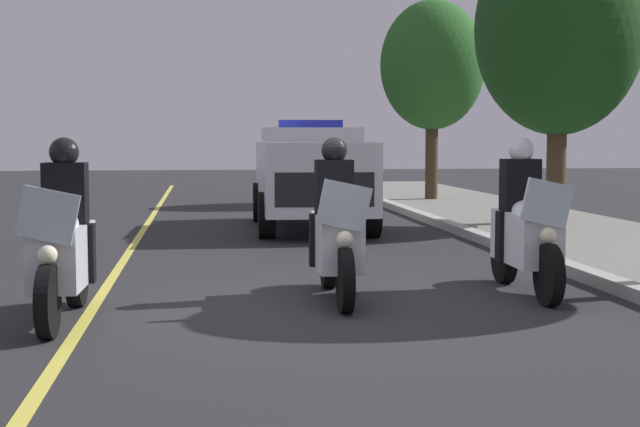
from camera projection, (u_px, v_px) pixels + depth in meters
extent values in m
plane|color=#28282B|center=(328.00, 307.00, 9.15)|extent=(80.00, 80.00, 0.00)
cube|color=#B7B5AD|center=(637.00, 293.00, 9.57)|extent=(48.00, 0.24, 0.15)
cube|color=#E0D14C|center=(90.00, 313.00, 8.85)|extent=(48.00, 0.12, 0.01)
cylinder|color=black|center=(48.00, 302.00, 7.69)|extent=(0.64, 0.14, 0.64)
cylinder|color=black|center=(77.00, 275.00, 9.18)|extent=(0.64, 0.16, 0.64)
cube|color=silver|center=(62.00, 256.00, 8.39)|extent=(1.21, 0.47, 0.56)
ellipsoid|color=silver|center=(61.00, 224.00, 8.32)|extent=(0.57, 0.33, 0.24)
cube|color=silver|center=(48.00, 215.00, 7.73)|extent=(0.08, 0.56, 0.53)
sphere|color=#F9F4CC|center=(48.00, 255.00, 7.70)|extent=(0.17, 0.17, 0.17)
sphere|color=red|center=(32.00, 222.00, 7.85)|extent=(0.09, 0.09, 0.09)
sphere|color=#1933F2|center=(70.00, 222.00, 7.88)|extent=(0.09, 0.09, 0.09)
cube|color=black|center=(65.00, 194.00, 8.57)|extent=(0.29, 0.41, 0.60)
cube|color=black|center=(87.00, 253.00, 8.58)|extent=(0.18, 0.14, 0.56)
cube|color=black|center=(44.00, 254.00, 8.54)|extent=(0.18, 0.14, 0.56)
sphere|color=black|center=(64.00, 152.00, 8.52)|extent=(0.28, 0.28, 0.28)
cylinder|color=black|center=(345.00, 280.00, 8.84)|extent=(0.64, 0.14, 0.64)
cylinder|color=black|center=(328.00, 260.00, 10.33)|extent=(0.64, 0.16, 0.64)
cube|color=white|center=(336.00, 242.00, 9.54)|extent=(1.21, 0.47, 0.56)
ellipsoid|color=white|center=(337.00, 214.00, 9.47)|extent=(0.57, 0.33, 0.24)
cube|color=silver|center=(344.00, 205.00, 8.88)|extent=(0.08, 0.56, 0.53)
sphere|color=#F9F4CC|center=(345.00, 239.00, 8.85)|extent=(0.17, 0.17, 0.17)
sphere|color=red|center=(327.00, 212.00, 9.00)|extent=(0.09, 0.09, 0.09)
sphere|color=#1933F2|center=(358.00, 211.00, 9.03)|extent=(0.09, 0.09, 0.09)
cube|color=black|center=(334.00, 188.00, 9.72)|extent=(0.29, 0.41, 0.60)
cube|color=black|center=(353.00, 240.00, 9.73)|extent=(0.18, 0.14, 0.56)
cube|color=black|center=(316.00, 240.00, 9.69)|extent=(0.18, 0.14, 0.56)
sphere|color=black|center=(334.00, 150.00, 9.67)|extent=(0.28, 0.28, 0.28)
cylinder|color=black|center=(549.00, 275.00, 9.19)|extent=(0.64, 0.14, 0.64)
cylinder|color=black|center=(504.00, 256.00, 10.67)|extent=(0.64, 0.16, 0.64)
cube|color=white|center=(526.00, 238.00, 9.89)|extent=(1.21, 0.47, 0.56)
ellipsoid|color=white|center=(528.00, 211.00, 9.81)|extent=(0.57, 0.33, 0.24)
cube|color=silver|center=(547.00, 203.00, 9.23)|extent=(0.08, 0.56, 0.53)
sphere|color=#F9F4CC|center=(548.00, 236.00, 9.19)|extent=(0.17, 0.17, 0.17)
sphere|color=red|center=(527.00, 209.00, 9.34)|extent=(0.09, 0.09, 0.09)
sphere|color=#1933F2|center=(557.00, 209.00, 9.38)|extent=(0.09, 0.09, 0.09)
cube|color=black|center=(520.00, 186.00, 10.07)|extent=(0.29, 0.41, 0.60)
cube|color=black|center=(538.00, 236.00, 10.07)|extent=(0.18, 0.14, 0.56)
cube|color=black|center=(503.00, 236.00, 10.03)|extent=(0.18, 0.14, 0.56)
sphere|color=silver|center=(521.00, 150.00, 10.01)|extent=(0.28, 0.28, 0.28)
cube|color=silver|center=(311.00, 175.00, 16.96)|extent=(4.95, 2.03, 1.24)
cube|color=silver|center=(309.00, 138.00, 17.20)|extent=(2.45, 1.81, 0.36)
cube|color=#2633D8|center=(310.00, 124.00, 16.98)|extent=(0.31, 1.21, 0.14)
cube|color=black|center=(324.00, 190.00, 14.60)|extent=(0.16, 1.62, 0.56)
cylinder|color=black|center=(371.00, 214.00, 15.57)|extent=(0.81, 0.30, 0.80)
cylinder|color=black|center=(267.00, 215.00, 15.39)|extent=(0.81, 0.30, 0.80)
cylinder|color=black|center=(347.00, 202.00, 18.64)|extent=(0.81, 0.30, 0.80)
cylinder|color=black|center=(260.00, 202.00, 18.46)|extent=(0.81, 0.30, 0.80)
cylinder|color=#42301E|center=(556.00, 160.00, 17.30)|extent=(0.37, 0.37, 2.40)
ellipsoid|color=#194216|center=(559.00, 29.00, 17.09)|extent=(3.19, 3.19, 4.02)
cylinder|color=#42301E|center=(432.00, 153.00, 23.94)|extent=(0.33, 0.33, 2.43)
ellipsoid|color=#286023|center=(433.00, 65.00, 23.74)|extent=(2.75, 2.75, 3.40)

